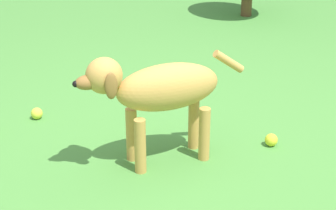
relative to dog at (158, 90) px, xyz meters
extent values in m
plane|color=#478438|center=(-0.03, -0.13, -0.37)|extent=(14.00, 14.00, 0.00)
ellipsoid|color=#C69347|center=(0.00, -0.05, 0.01)|extent=(0.24, 0.52, 0.22)
cylinder|color=#C69347|center=(-0.07, 0.11, -0.24)|extent=(0.05, 0.05, 0.27)
cylinder|color=#C69347|center=(0.05, 0.12, -0.24)|extent=(0.05, 0.05, 0.27)
cylinder|color=#C69347|center=(-0.04, -0.22, -0.24)|extent=(0.05, 0.05, 0.27)
cylinder|color=#C69347|center=(0.08, -0.21, -0.24)|extent=(0.05, 0.05, 0.27)
ellipsoid|color=#C69347|center=(-0.03, 0.25, 0.11)|extent=(0.16, 0.18, 0.16)
ellipsoid|color=olive|center=(-0.03, 0.33, 0.09)|extent=(0.09, 0.12, 0.07)
sphere|color=black|center=(-0.04, 0.38, 0.09)|extent=(0.03, 0.03, 0.03)
ellipsoid|color=olive|center=(-0.10, 0.24, 0.09)|extent=(0.04, 0.06, 0.12)
ellipsoid|color=olive|center=(0.05, 0.25, 0.09)|extent=(0.04, 0.06, 0.12)
cylinder|color=#C69347|center=(0.04, -0.36, 0.09)|extent=(0.05, 0.17, 0.13)
sphere|color=yellow|center=(-0.01, -0.60, -0.34)|extent=(0.07, 0.07, 0.07)
sphere|color=#D1D93B|center=(0.65, 0.54, -0.34)|extent=(0.07, 0.07, 0.07)
cylinder|color=brown|center=(2.40, -1.50, -0.25)|extent=(0.10, 0.10, 0.25)
camera|label=1|loc=(-2.24, 0.60, 0.97)|focal=58.35mm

